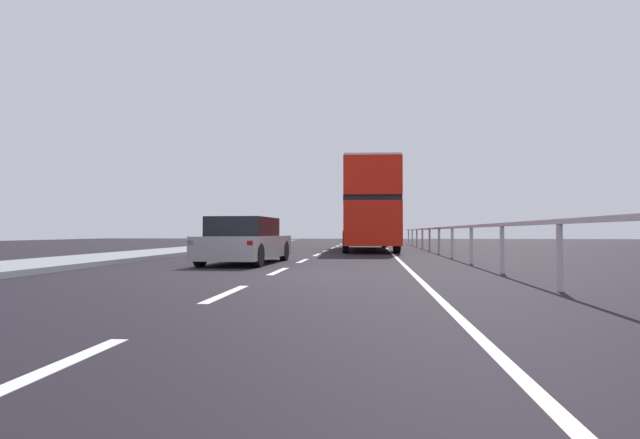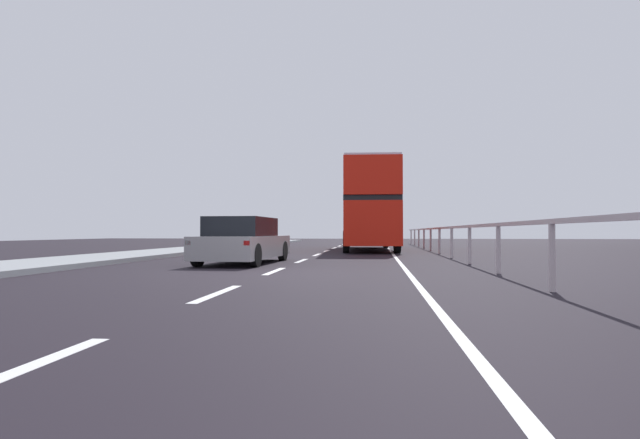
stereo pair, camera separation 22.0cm
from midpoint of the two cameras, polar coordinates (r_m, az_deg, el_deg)
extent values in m
cube|color=black|center=(11.86, -4.95, -6.21)|extent=(74.16, 120.00, 0.10)
cube|color=gray|center=(14.64, -31.33, -4.62)|extent=(2.90, 80.00, 0.14)
cube|color=silver|center=(3.99, -30.15, -14.84)|extent=(0.16, 2.23, 0.01)
cube|color=silver|center=(7.94, -10.68, -8.18)|extent=(0.16, 2.23, 0.01)
cube|color=silver|center=(12.22, -4.61, -5.82)|extent=(0.16, 2.23, 0.01)
cube|color=silver|center=(16.57, -1.73, -4.66)|extent=(0.16, 2.23, 0.01)
cube|color=silver|center=(20.95, -0.05, -3.98)|extent=(0.16, 2.23, 0.01)
cube|color=silver|center=(25.35, 1.05, -3.54)|extent=(0.16, 2.23, 0.01)
cube|color=silver|center=(29.75, 1.82, -3.22)|extent=(0.16, 2.23, 0.01)
cube|color=silver|center=(34.15, 2.39, -2.99)|extent=(0.16, 2.23, 0.01)
cube|color=silver|center=(38.56, 2.83, -2.81)|extent=(0.16, 2.23, 0.01)
cube|color=silver|center=(20.63, 8.63, -4.01)|extent=(0.12, 46.00, 0.01)
cube|color=#B9A9AE|center=(20.79, 14.20, -0.92)|extent=(0.08, 42.00, 0.08)
cylinder|color=#B9A9AE|center=(8.83, 25.32, -3.79)|extent=(0.10, 0.10, 1.11)
cylinder|color=#B9A9AE|center=(12.19, 19.93, -3.15)|extent=(0.10, 0.10, 1.11)
cylinder|color=#B9A9AE|center=(15.61, 16.88, -2.78)|extent=(0.10, 0.10, 1.11)
cylinder|color=#B9A9AE|center=(19.06, 14.94, -2.53)|extent=(0.10, 0.10, 1.11)
cylinder|color=#B9A9AE|center=(22.53, 13.59, -2.36)|extent=(0.10, 0.10, 1.11)
cylinder|color=#B9A9AE|center=(26.00, 12.60, -2.24)|extent=(0.10, 0.10, 1.11)
cylinder|color=#B9A9AE|center=(29.49, 11.85, -2.14)|extent=(0.10, 0.10, 1.11)
cylinder|color=#B9A9AE|center=(32.97, 11.25, -2.06)|extent=(0.10, 0.10, 1.11)
cylinder|color=#B9A9AE|center=(36.46, 10.77, -2.00)|extent=(0.10, 0.10, 1.11)
cylinder|color=#B9A9AE|center=(39.95, 10.37, -1.95)|extent=(0.10, 0.10, 1.11)
cube|color=red|center=(26.54, 5.75, -0.60)|extent=(2.98, 10.67, 1.93)
cube|color=black|center=(26.58, 5.74, 1.74)|extent=(2.98, 10.25, 0.24)
cube|color=red|center=(26.65, 5.74, 3.80)|extent=(2.98, 10.67, 1.67)
cube|color=silver|center=(26.74, 5.73, 5.69)|extent=(2.92, 10.46, 0.10)
cube|color=black|center=(31.80, 5.38, -0.56)|extent=(2.24, 0.14, 1.35)
cube|color=yellow|center=(31.92, 5.37, 3.69)|extent=(1.49, 0.11, 0.28)
cylinder|color=black|center=(30.40, 3.32, -2.25)|extent=(0.33, 1.01, 1.00)
cylinder|color=black|center=(30.48, 7.62, -2.24)|extent=(0.33, 1.01, 1.00)
cylinder|color=black|center=(22.84, 3.24, -2.52)|extent=(0.33, 1.01, 1.00)
cylinder|color=black|center=(22.94, 8.96, -2.50)|extent=(0.33, 1.01, 1.00)
cube|color=gray|center=(15.38, -8.12, -3.05)|extent=(2.01, 4.66, 0.64)
cube|color=black|center=(15.16, -8.37, -0.81)|extent=(1.70, 2.59, 0.56)
cube|color=red|center=(13.53, -14.18, -2.56)|extent=(0.16, 0.07, 0.12)
cube|color=red|center=(12.99, -7.75, -2.64)|extent=(0.16, 0.07, 0.12)
cylinder|color=black|center=(17.15, -9.14, -3.48)|extent=(0.23, 0.65, 0.64)
cylinder|color=black|center=(16.71, -3.84, -3.55)|extent=(0.23, 0.65, 0.64)
cylinder|color=black|center=(14.17, -13.18, -3.89)|extent=(0.23, 0.65, 0.64)
cylinder|color=black|center=(13.64, -6.85, -4.02)|extent=(0.23, 0.65, 0.64)
camera|label=1|loc=(0.11, -89.70, -0.01)|focal=28.43mm
camera|label=2|loc=(0.11, 90.30, 0.01)|focal=28.43mm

